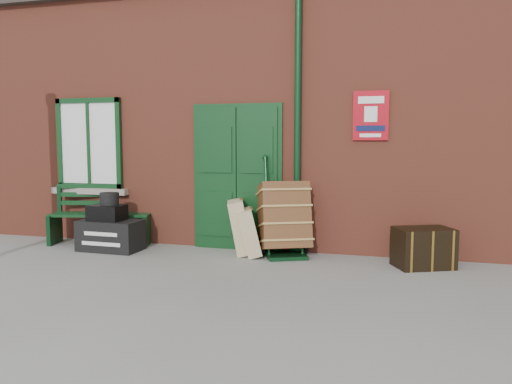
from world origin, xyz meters
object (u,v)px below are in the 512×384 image
(houdini_trunk, at_px, (111,235))
(porter_trolley, at_px, (284,218))
(bench, at_px, (102,213))
(dark_trunk, at_px, (423,248))

(houdini_trunk, bearing_deg, porter_trolley, 9.75)
(bench, relative_size, houdini_trunk, 1.80)
(bench, distance_m, houdini_trunk, 0.70)
(bench, height_order, dark_trunk, bench)
(porter_trolley, relative_size, dark_trunk, 1.96)
(dark_trunk, bearing_deg, bench, 152.45)
(bench, distance_m, porter_trolley, 3.10)
(bench, bearing_deg, dark_trunk, -16.85)
(houdini_trunk, bearing_deg, bench, 134.23)
(houdini_trunk, height_order, dark_trunk, dark_trunk)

